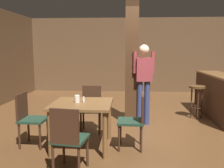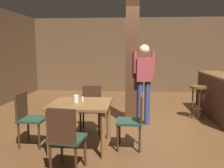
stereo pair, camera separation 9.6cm
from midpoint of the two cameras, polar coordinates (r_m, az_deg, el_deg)
name	(u,v)px [view 2 (the right image)]	position (r m, az deg, el deg)	size (l,w,h in m)	color
ground_plane	(140,127)	(5.38, 6.99, -9.69)	(10.80, 10.80, 0.00)	brown
wall_back	(137,55)	(9.63, 6.07, 6.57)	(8.00, 0.10, 2.80)	brown
pillar	(132,60)	(5.43, 5.13, 5.56)	(0.28, 0.28, 2.80)	#422816
dining_table	(81,110)	(4.13, -6.46, -5.94)	(0.97, 0.97, 0.76)	brown
chair_west	(28,116)	(4.46, -17.98, -6.96)	(0.44, 0.44, 0.89)	#1E3828
chair_north	(91,106)	(4.97, -4.22, -5.05)	(0.44, 0.44, 0.89)	#1E3828
chair_east	(134,118)	(4.12, 5.73, -7.82)	(0.44, 0.44, 0.89)	#1E3828
chair_south	(65,136)	(3.34, -9.76, -11.69)	(0.48, 0.48, 0.89)	#1E3828
napkin_cup	(76,99)	(4.13, -7.58, -3.35)	(0.09, 0.09, 0.12)	silver
salt_shaker	(83,99)	(4.16, -6.08, -3.47)	(0.03, 0.03, 0.09)	silver
standing_person	(144,79)	(5.34, 7.82, 1.20)	(0.47, 0.26, 1.72)	maroon
bar_counter	(217,96)	(6.40, 23.36, -2.55)	(0.56, 2.17, 1.04)	brown
bar_stool_near	(198,94)	(6.17, 19.50, -2.18)	(0.37, 0.37, 0.77)	#4C3319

